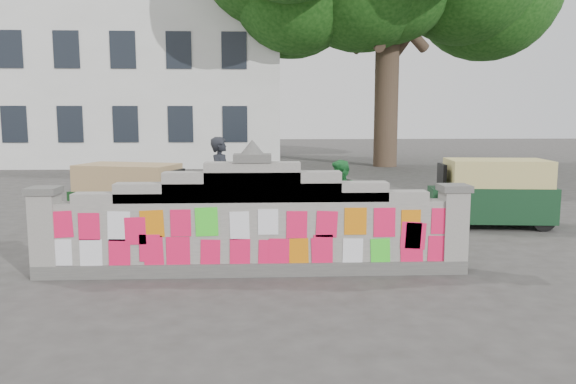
# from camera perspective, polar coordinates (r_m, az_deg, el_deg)

# --- Properties ---
(ground) EXTENTS (100.00, 100.00, 0.00)m
(ground) POSITION_cam_1_polar(r_m,az_deg,el_deg) (8.53, -3.55, -8.28)
(ground) COLOR #383533
(ground) RESTS_ON ground
(parapet_wall) EXTENTS (6.48, 0.44, 2.01)m
(parapet_wall) POSITION_cam_1_polar(r_m,az_deg,el_deg) (8.35, -3.59, -3.34)
(parapet_wall) COLOR #4C4C49
(parapet_wall) RESTS_ON ground
(building) EXTENTS (16.00, 10.00, 8.90)m
(building) POSITION_cam_1_polar(r_m,az_deg,el_deg) (31.05, -16.35, 10.48)
(building) COLOR silver
(building) RESTS_ON ground
(cyclist_bike) EXTENTS (2.02, 1.15, 1.00)m
(cyclist_bike) POSITION_cam_1_polar(r_m,az_deg,el_deg) (11.16, -6.73, -1.86)
(cyclist_bike) COLOR black
(cyclist_bike) RESTS_ON ground
(cyclist_rider) EXTENTS (0.56, 0.71, 1.70)m
(cyclist_rider) POSITION_cam_1_polar(r_m,az_deg,el_deg) (11.11, -6.76, -0.09)
(cyclist_rider) COLOR black
(cyclist_rider) RESTS_ON ground
(pedestrian) EXTENTS (0.91, 0.94, 1.52)m
(pedestrian) POSITION_cam_1_polar(r_m,az_deg,el_deg) (10.74, 5.43, -0.81)
(pedestrian) COLOR #24853A
(pedestrian) RESTS_ON ground
(rickshaw_left) EXTENTS (2.55, 1.69, 1.37)m
(rickshaw_left) POSITION_cam_1_polar(r_m,az_deg,el_deg) (12.04, -15.60, -0.39)
(rickshaw_left) COLOR black
(rickshaw_left) RESTS_ON ground
(rickshaw_right) EXTENTS (2.65, 1.44, 1.43)m
(rickshaw_right) POSITION_cam_1_polar(r_m,az_deg,el_deg) (12.74, 20.08, 0.01)
(rickshaw_right) COLOR #11341B
(rickshaw_right) RESTS_ON ground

